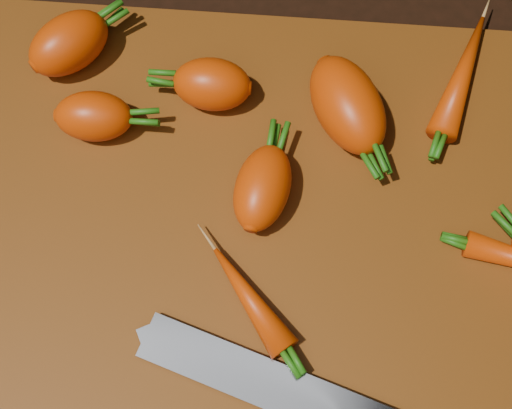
{
  "coord_description": "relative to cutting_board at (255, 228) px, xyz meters",
  "views": [
    {
      "loc": [
        0.02,
        -0.2,
        0.54
      ],
      "look_at": [
        0.0,
        0.01,
        0.03
      ],
      "focal_mm": 50.0,
      "sensor_mm": 36.0,
      "label": 1
    }
  ],
  "objects": [
    {
      "name": "ground",
      "position": [
        0.0,
        0.0,
        -0.01
      ],
      "size": [
        2.0,
        2.0,
        0.01
      ],
      "primitive_type": "cube",
      "color": "black"
    },
    {
      "name": "cutting_board",
      "position": [
        0.0,
        0.0,
        0.0
      ],
      "size": [
        0.5,
        0.4,
        0.01
      ],
      "primitive_type": "cube",
      "color": "#7A3B0B",
      "rests_on": "ground"
    },
    {
      "name": "carrot_0",
      "position": [
        -0.17,
        0.14,
        0.03
      ],
      "size": [
        0.08,
        0.08,
        0.05
      ],
      "primitive_type": "ellipsoid",
      "rotation": [
        0.0,
        0.0,
        0.79
      ],
      "color": "#E03B00",
      "rests_on": "cutting_board"
    },
    {
      "name": "carrot_1",
      "position": [
        -0.04,
        0.11,
        0.03
      ],
      "size": [
        0.07,
        0.05,
        0.04
      ],
      "primitive_type": "ellipsoid",
      "rotation": [
        0.0,
        0.0,
        3.1
      ],
      "color": "#E03B00",
      "rests_on": "cutting_board"
    },
    {
      "name": "carrot_2",
      "position": [
        0.07,
        0.1,
        0.03
      ],
      "size": [
        0.09,
        0.1,
        0.05
      ],
      "primitive_type": "ellipsoid",
      "rotation": [
        0.0,
        0.0,
        -1.1
      ],
      "color": "#E03B00",
      "rests_on": "cutting_board"
    },
    {
      "name": "carrot_3",
      "position": [
        0.0,
        0.02,
        0.03
      ],
      "size": [
        0.06,
        0.08,
        0.04
      ],
      "primitive_type": "ellipsoid",
      "rotation": [
        0.0,
        0.0,
        1.38
      ],
      "color": "#E03B00",
      "rests_on": "cutting_board"
    },
    {
      "name": "carrot_4",
      "position": [
        -0.14,
        0.08,
        0.03
      ],
      "size": [
        0.06,
        0.04,
        0.04
      ],
      "primitive_type": "ellipsoid",
      "rotation": [
        0.0,
        0.0,
        0.04
      ],
      "color": "#E03B00",
      "rests_on": "cutting_board"
    },
    {
      "name": "carrot_6",
      "position": [
        0.16,
        0.14,
        0.02
      ],
      "size": [
        0.06,
        0.13,
        0.03
      ],
      "primitive_type": "ellipsoid",
      "rotation": [
        0.0,
        0.0,
        1.25
      ],
      "color": "#E03B00",
      "rests_on": "cutting_board"
    },
    {
      "name": "carrot_8",
      "position": [
        0.0,
        -0.06,
        0.02
      ],
      "size": [
        0.08,
        0.09,
        0.02
      ],
      "primitive_type": "ellipsoid",
      "rotation": [
        0.0,
        0.0,
        2.25
      ],
      "color": "#E03B00",
      "rests_on": "cutting_board"
    },
    {
      "name": "knife",
      "position": [
        0.04,
        -0.13,
        0.01
      ],
      "size": [
        0.3,
        0.12,
        0.02
      ],
      "rotation": [
        0.0,
        0.0,
        -0.31
      ],
      "color": "gray",
      "rests_on": "cutting_board"
    }
  ]
}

